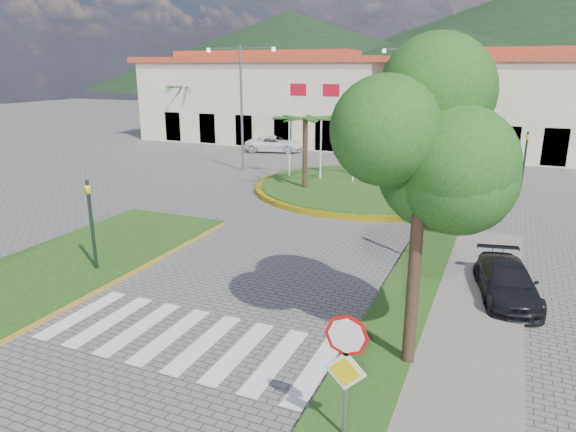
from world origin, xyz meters
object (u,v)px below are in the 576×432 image
at_px(stop_sign, 346,359).
at_px(car_side_right, 507,282).
at_px(roundabout_island, 367,187).
at_px(car_dark_b, 451,152).
at_px(white_van, 274,144).
at_px(car_dark_a, 401,143).
at_px(deciduous_tree, 424,144).

relative_size(stop_sign, car_side_right, 0.70).
relative_size(roundabout_island, car_dark_b, 3.71).
bearing_deg(white_van, roundabout_island, -147.99).
relative_size(white_van, car_dark_a, 1.40).
bearing_deg(car_dark_a, car_dark_b, -118.57).
bearing_deg(stop_sign, car_dark_b, 92.99).
bearing_deg(car_side_right, roundabout_island, 110.24).
distance_m(roundabout_island, deciduous_tree, 18.55).
bearing_deg(car_dark_b, car_side_right, -149.68).
xyz_separation_m(roundabout_island, car_side_right, (7.50, -12.18, 0.38)).
bearing_deg(white_van, car_dark_a, -75.84).
relative_size(white_van, car_dark_b, 1.34).
xyz_separation_m(car_dark_b, car_side_right, (4.27, -24.07, -0.01)).
xyz_separation_m(car_dark_a, car_dark_b, (4.34, -3.11, 0.00)).
bearing_deg(stop_sign, car_side_right, 71.68).
relative_size(car_dark_a, car_side_right, 0.87).
relative_size(deciduous_tree, white_van, 1.48).
height_order(stop_sign, car_dark_b, stop_sign).
height_order(roundabout_island, car_side_right, roundabout_island).
xyz_separation_m(roundabout_island, white_van, (-10.41, 9.96, 0.47)).
bearing_deg(stop_sign, white_van, 117.03).
xyz_separation_m(white_van, car_dark_a, (9.30, 5.03, -0.08)).
xyz_separation_m(white_van, car_dark_b, (13.63, 1.92, -0.07)).
height_order(deciduous_tree, white_van, deciduous_tree).
bearing_deg(deciduous_tree, car_dark_b, 94.49).
bearing_deg(roundabout_island, car_side_right, -58.40).
height_order(deciduous_tree, car_dark_b, deciduous_tree).
relative_size(deciduous_tree, car_dark_a, 2.06).
height_order(deciduous_tree, car_side_right, deciduous_tree).
relative_size(roundabout_island, deciduous_tree, 1.87).
height_order(roundabout_island, car_dark_b, roundabout_island).
bearing_deg(white_van, deciduous_tree, -163.71).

